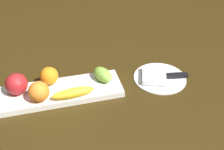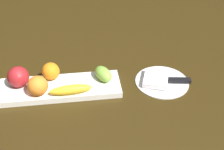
{
  "view_description": "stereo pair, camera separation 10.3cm",
  "coord_description": "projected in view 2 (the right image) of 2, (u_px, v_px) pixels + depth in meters",
  "views": [
    {
      "loc": [
        0.05,
        0.8,
        0.67
      ],
      "look_at": [
        -0.16,
        -0.0,
        0.05
      ],
      "focal_mm": 43.7,
      "sensor_mm": 36.0,
      "label": 1
    },
    {
      "loc": [
        -0.05,
        0.82,
        0.67
      ],
      "look_at": [
        -0.16,
        -0.0,
        0.05
      ],
      "focal_mm": 43.7,
      "sensor_mm": 36.0,
      "label": 2
    }
  ],
  "objects": [
    {
      "name": "knife",
      "position": [
        175.0,
        80.0,
        1.07
      ],
      "size": [
        0.18,
        0.05,
        0.01
      ],
      "rotation": [
        0.0,
        0.0,
        -0.16
      ],
      "color": "silver",
      "rests_on": "dinner_plate"
    },
    {
      "name": "ground_plane",
      "position": [
        72.0,
        89.0,
        1.04
      ],
      "size": [
        2.4,
        2.4,
        0.0
      ],
      "primitive_type": "plane",
      "color": "#32240B"
    },
    {
      "name": "orange_near_banana",
      "position": [
        51.0,
        71.0,
        1.04
      ],
      "size": [
        0.07,
        0.07,
        0.07
      ],
      "primitive_type": "sphere",
      "color": "orange",
      "rests_on": "fruit_tray"
    },
    {
      "name": "apple",
      "position": [
        18.0,
        77.0,
        1.0
      ],
      "size": [
        0.08,
        0.08,
        0.08
      ],
      "primitive_type": "sphere",
      "color": "#AC2025",
      "rests_on": "fruit_tray"
    },
    {
      "name": "dinner_plate",
      "position": [
        162.0,
        81.0,
        1.08
      ],
      "size": [
        0.21,
        0.21,
        0.01
      ],
      "primitive_type": "cylinder",
      "color": "white",
      "rests_on": "ground_plane"
    },
    {
      "name": "grape_bunch",
      "position": [
        103.0,
        74.0,
        1.04
      ],
      "size": [
        0.09,
        0.1,
        0.05
      ],
      "primitive_type": "ellipsoid",
      "rotation": [
        0.0,
        0.0,
        1.99
      ],
      "color": "#87BF44",
      "rests_on": "fruit_tray"
    },
    {
      "name": "banana",
      "position": [
        71.0,
        90.0,
        0.98
      ],
      "size": [
        0.15,
        0.05,
        0.04
      ],
      "primitive_type": "ellipsoid",
      "rotation": [
        0.0,
        0.0,
        0.07
      ],
      "color": "yellow",
      "rests_on": "fruit_tray"
    },
    {
      "name": "fruit_tray",
      "position": [
        60.0,
        88.0,
        1.03
      ],
      "size": [
        0.46,
        0.15,
        0.02
      ],
      "primitive_type": "cube",
      "color": "white",
      "rests_on": "ground_plane"
    },
    {
      "name": "orange_near_apple",
      "position": [
        38.0,
        86.0,
        0.97
      ],
      "size": [
        0.07,
        0.07,
        0.07
      ],
      "primitive_type": "sphere",
      "color": "orange",
      "rests_on": "fruit_tray"
    },
    {
      "name": "folded_napkin",
      "position": [
        156.0,
        79.0,
        1.07
      ],
      "size": [
        0.12,
        0.13,
        0.02
      ],
      "primitive_type": "cube",
      "rotation": [
        0.0,
        0.0,
        -0.35
      ],
      "color": "white",
      "rests_on": "dinner_plate"
    }
  ]
}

